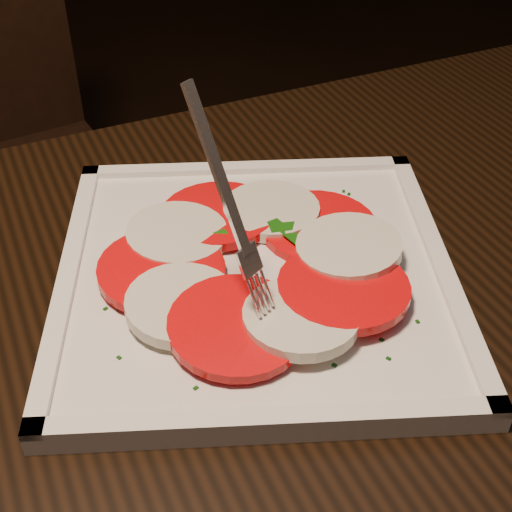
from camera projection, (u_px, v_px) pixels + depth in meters
table at (235, 463)px, 0.57m from camera, size 1.22×0.83×0.75m
plate at (256, 277)px, 0.59m from camera, size 0.42×0.42×0.01m
caprese_salad at (256, 261)px, 0.58m from camera, size 0.26×0.26×0.03m
fork at (219, 199)px, 0.48m from camera, size 0.06×0.07×0.16m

